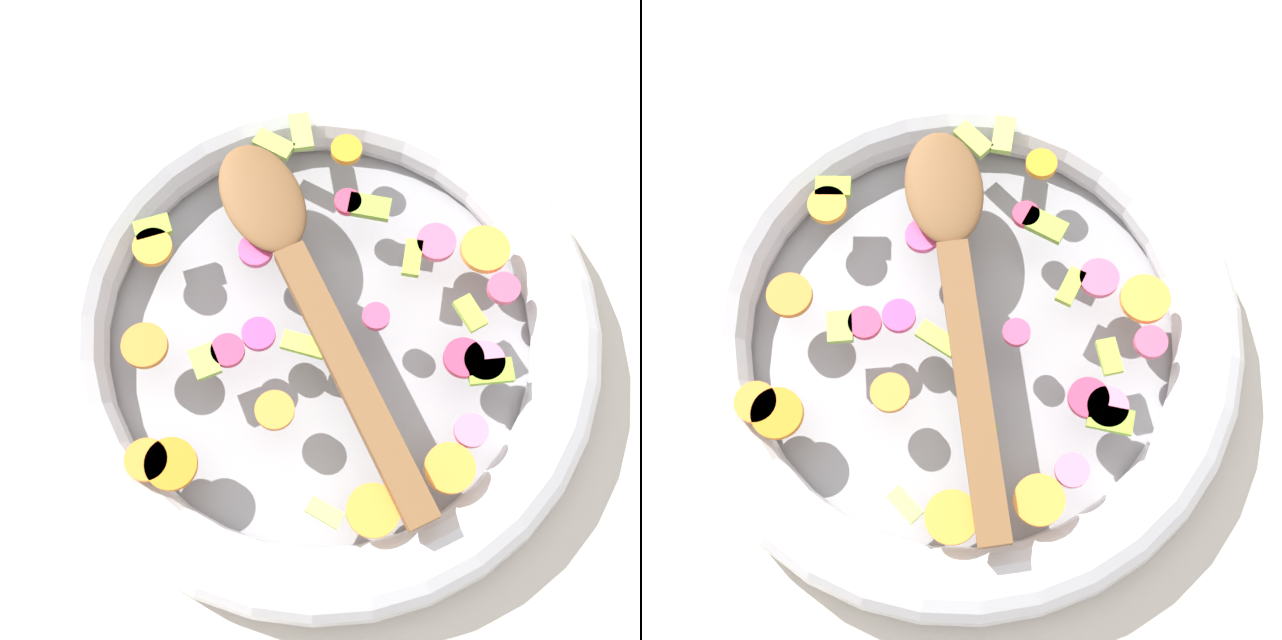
{
  "view_description": "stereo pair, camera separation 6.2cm",
  "coord_description": "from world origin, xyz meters",
  "views": [
    {
      "loc": [
        0.04,
        -0.2,
        0.63
      ],
      "look_at": [
        0.0,
        0.0,
        0.05
      ],
      "focal_mm": 50.0,
      "sensor_mm": 36.0,
      "label": 1
    },
    {
      "loc": [
        0.1,
        -0.18,
        0.63
      ],
      "look_at": [
        0.0,
        0.0,
        0.05
      ],
      "focal_mm": 50.0,
      "sensor_mm": 36.0,
      "label": 2
    }
  ],
  "objects": [
    {
      "name": "wooden_spoon",
      "position": [
        -0.02,
        0.02,
        0.06
      ],
      "size": [
        0.21,
        0.26,
        0.01
      ],
      "color": "brown",
      "rests_on": "chopped_vegetables"
    },
    {
      "name": "skillet",
      "position": [
        0.0,
        0.0,
        0.02
      ],
      "size": [
        0.4,
        0.4,
        0.05
      ],
      "color": "gray",
      "rests_on": "ground_plane"
    },
    {
      "name": "ground_plane",
      "position": [
        0.0,
        0.0,
        0.0
      ],
      "size": [
        4.0,
        4.0,
        0.0
      ],
      "primitive_type": "plane",
      "color": "beige"
    },
    {
      "name": "chopped_vegetables",
      "position": [
        0.01,
        -0.01,
        0.05
      ],
      "size": [
        0.28,
        0.3,
        0.01
      ],
      "color": "orange",
      "rests_on": "skillet"
    }
  ]
}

